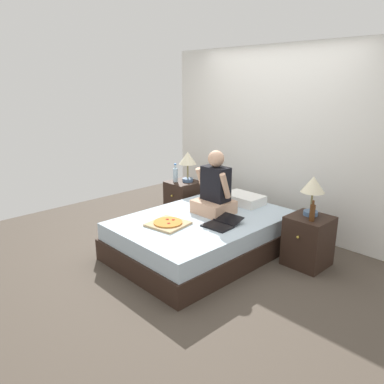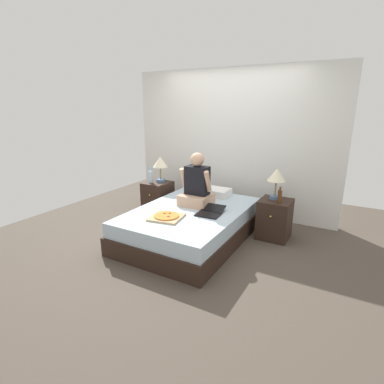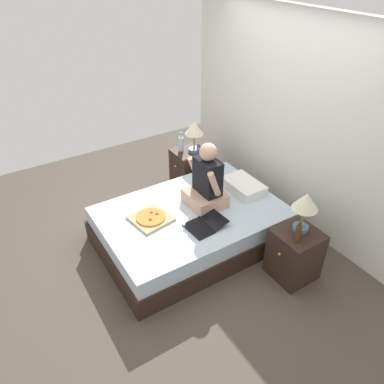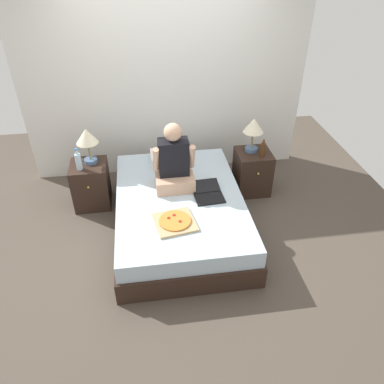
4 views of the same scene
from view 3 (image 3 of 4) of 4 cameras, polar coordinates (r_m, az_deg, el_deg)
name	(u,v)px [view 3 (image 3 of 4)]	position (r m, az deg, el deg)	size (l,w,h in m)	color
ground_plane	(191,240)	(4.61, -0.12, -7.35)	(5.74, 5.74, 0.00)	#4C4238
wall_back	(291,120)	(4.73, 14.80, 10.59)	(3.74, 0.12, 2.50)	silver
bed	(191,226)	(4.46, -0.12, -5.19)	(1.46, 2.11, 0.45)	black
nightstand_left	(190,169)	(5.43, -0.36, 3.53)	(0.44, 0.47, 0.58)	black
lamp_on_left_nightstand	(194,130)	(5.14, 0.34, 9.42)	(0.26, 0.26, 0.45)	#4C6B93
water_bottle	(181,143)	(5.26, -1.67, 7.41)	(0.07, 0.07, 0.28)	silver
nightstand_right	(294,254)	(4.15, 15.34, -9.09)	(0.44, 0.47, 0.58)	black
lamp_on_right_nightstand	(306,204)	(3.82, 16.91, -1.74)	(0.26, 0.26, 0.45)	#4C6B93
beer_bottle	(298,233)	(3.81, 15.88, -6.01)	(0.06, 0.06, 0.23)	#512D14
pillow	(244,186)	(4.68, 7.87, 0.91)	(0.52, 0.34, 0.12)	white
person_seated	(206,183)	(4.28, 2.20, 1.42)	(0.47, 0.40, 0.78)	tan
laptop	(204,225)	(4.07, 1.80, -5.11)	(0.34, 0.43, 0.07)	black
pizza_box	(151,218)	(4.20, -6.30, -3.96)	(0.46, 0.46, 0.05)	tan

